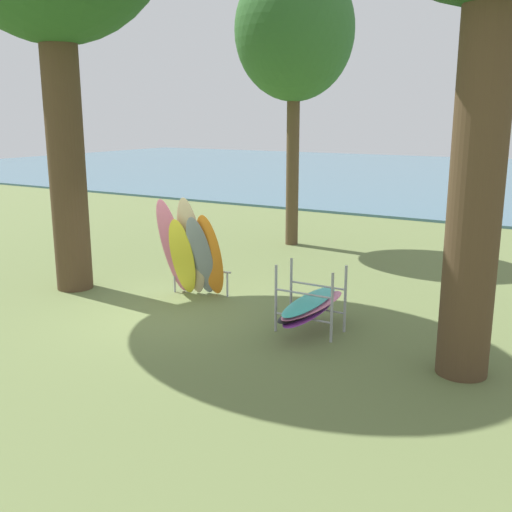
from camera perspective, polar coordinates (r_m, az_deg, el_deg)
ground_plane at (r=12.24m, az=-8.24°, el=-5.27°), size 80.00×80.00×0.00m
lake_water at (r=41.00m, az=20.29°, el=7.09°), size 80.00×36.00×0.10m
tree_mid_behind at (r=18.20m, az=3.68°, el=20.50°), size 3.43×3.43×8.20m
leaning_board_pile at (r=12.82m, az=-6.20°, el=0.30°), size 1.47×1.24×2.25m
board_storage_rack at (r=10.92m, az=5.23°, el=-4.73°), size 1.15×2.12×1.25m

